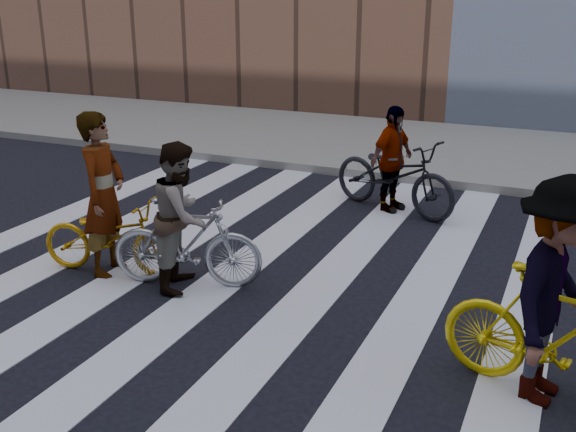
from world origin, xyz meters
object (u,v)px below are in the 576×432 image
Objects in this scene: rider_left at (103,194)px; rider_rear at (392,159)px; rider_right at (555,293)px; bike_yellow_right at (556,337)px; bike_yellow_left at (111,237)px; rider_mid at (181,216)px; bike_dark_rear at (394,175)px; bike_silver_mid at (187,243)px.

rider_left is 1.21× the size of rider_rear.
rider_left is 1.02× the size of rider_right.
rider_right is (-0.05, 0.00, 0.39)m from bike_yellow_right.
rider_right is at bearing 102.52° from bike_yellow_right.
rider_right is at bearing -108.36° from rider_left.
bike_yellow_left is 4.97m from bike_yellow_right.
rider_left is 4.35m from rider_rear.
bike_yellow_right is 5.04m from rider_left.
rider_left is 1.16× the size of rider_mid.
rider_left reaches higher than rider_mid.
rider_mid is (-1.45, -3.57, 0.27)m from bike_dark_rear.
bike_yellow_left is at bearing -100.79° from rider_left.
rider_right reaches higher than rider_rear.
bike_silver_mid is 3.83m from rider_rear.
rider_rear is at bearing -44.55° from rider_left.
rider_rear is (1.35, 3.57, 0.28)m from bike_silver_mid.
bike_dark_rear is at bearing -45.09° from rider_left.
bike_dark_rear is (-2.51, 4.27, -0.00)m from bike_yellow_right.
rider_mid is at bearing 178.77° from bike_dark_rear.
bike_yellow_left is at bearing 94.96° from bike_yellow_right.
bike_yellow_right is 1.18× the size of rider_rear.
bike_yellow_left is 4.95m from rider_right.
bike_silver_mid is 3.97m from bike_yellow_right.
rider_rear is at bearing 42.96° from rider_right.
bike_dark_rear reaches higher than bike_yellow_left.
bike_yellow_right reaches higher than bike_dark_rear.
rider_left is 4.97m from rider_right.
rider_rear is at bearing -44.00° from bike_yellow_left.
bike_silver_mid is 3.94m from rider_right.
bike_yellow_right is at bearing -116.20° from bike_silver_mid.
rider_mid is at bearing 92.53° from bike_yellow_right.
bike_yellow_right is (4.93, -0.65, 0.11)m from bike_yellow_left.
bike_yellow_right is 1.13× the size of rider_mid.
rider_left is (-4.98, 0.65, 0.40)m from bike_yellow_right.
rider_right is at bearing -129.24° from bike_dark_rear.
rider_rear is at bearing 110.83° from bike_dark_rear.
rider_left reaches higher than bike_yellow_left.
rider_mid is at bearing 179.46° from rider_rear.
bike_yellow_left is at bearing 167.62° from rider_rear.
bike_silver_mid is 1.03× the size of rider_mid.
bike_dark_rear is 1.28× the size of rider_mid.
rider_mid is at bearing -98.27° from bike_yellow_left.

